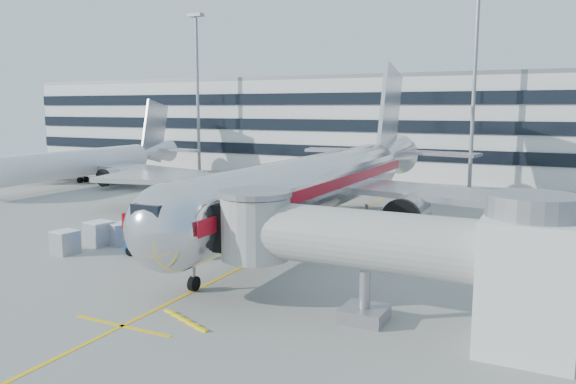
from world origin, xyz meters
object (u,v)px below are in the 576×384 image
at_px(belt_loader, 177,248).
at_px(ramp_worker, 161,241).
at_px(cargo_container_left, 120,234).
at_px(baggage_tug, 146,241).
at_px(main_jet, 324,181).
at_px(cargo_container_right, 99,233).
at_px(cargo_container_front, 65,242).

bearing_deg(belt_loader, ramp_worker, 162.60).
bearing_deg(belt_loader, cargo_container_left, 170.35).
relative_size(belt_loader, baggage_tug, 1.46).
xyz_separation_m(main_jet, ramp_worker, (-7.52, -13.48, -3.36)).
bearing_deg(cargo_container_right, cargo_container_left, 31.27).
height_order(main_jet, cargo_container_front, main_jet).
bearing_deg(ramp_worker, baggage_tug, -142.25).
distance_m(cargo_container_front, ramp_worker, 6.98).
relative_size(belt_loader, ramp_worker, 2.72).
relative_size(main_jet, belt_loader, 10.73).
height_order(main_jet, ramp_worker, main_jet).
xyz_separation_m(main_jet, belt_loader, (-5.59, -14.08, -3.60)).
xyz_separation_m(cargo_container_left, cargo_container_right, (-1.39, -0.84, 0.07)).
distance_m(main_jet, belt_loader, 15.57).
bearing_deg(ramp_worker, belt_loader, -37.69).
relative_size(main_jet, ramp_worker, 29.16).
bearing_deg(cargo_container_front, baggage_tug, 24.39).
bearing_deg(ramp_worker, cargo_container_front, -170.95).
bearing_deg(cargo_container_right, belt_loader, -1.68).
xyz_separation_m(belt_loader, ramp_worker, (-1.93, 0.61, 0.23)).
bearing_deg(cargo_container_right, ramp_worker, 3.78).
relative_size(baggage_tug, cargo_container_front, 1.80).
distance_m(belt_loader, cargo_container_left, 6.39).
bearing_deg(belt_loader, main_jet, 68.35).
relative_size(main_jet, cargo_container_left, 24.33).
height_order(cargo_container_right, cargo_container_front, cargo_container_right).
relative_size(cargo_container_front, ramp_worker, 1.03).
distance_m(belt_loader, cargo_container_right, 7.70).
xyz_separation_m(main_jet, cargo_container_right, (-13.28, -13.86, -3.30)).
height_order(cargo_container_front, ramp_worker, ramp_worker).
distance_m(main_jet, cargo_container_left, 17.94).
bearing_deg(cargo_container_left, baggage_tug, -20.11).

